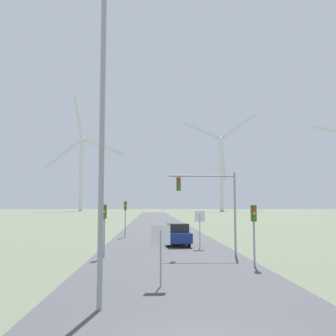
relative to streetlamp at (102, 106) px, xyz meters
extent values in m
cube|color=#47474C|center=(2.83, 43.98, -6.67)|extent=(10.00, 240.00, 0.01)
cylinder|color=#93999E|center=(0.00, 0.00, -1.32)|extent=(0.18, 0.18, 10.71)
cylinder|color=#93999E|center=(2.06, 3.50, -5.50)|extent=(0.07, 0.07, 2.33)
cube|color=white|center=(2.06, 3.49, -4.57)|extent=(0.81, 0.01, 0.81)
cube|color=red|center=(2.06, 3.50, -4.57)|extent=(0.76, 0.02, 0.76)
cylinder|color=#93999E|center=(5.46, 17.67, -5.32)|extent=(0.07, 0.07, 2.69)
cube|color=white|center=(5.46, 17.66, -4.21)|extent=(0.81, 0.01, 0.81)
cube|color=red|center=(5.46, 17.67, -4.21)|extent=(0.76, 0.02, 0.76)
cylinder|color=#93999E|center=(-1.35, 12.59, -4.98)|extent=(0.11, 0.11, 3.38)
cube|color=#4C511E|center=(-1.35, 12.59, -3.73)|extent=(0.28, 0.24, 0.90)
sphere|color=red|center=(-1.35, 12.46, -3.46)|extent=(0.16, 0.16, 0.16)
sphere|color=gold|center=(-1.35, 12.46, -3.73)|extent=(0.16, 0.16, 0.16)
sphere|color=green|center=(-1.35, 12.46, -4.00)|extent=(0.16, 0.16, 0.16)
cylinder|color=#93999E|center=(7.33, 8.56, -4.99)|extent=(0.11, 0.11, 3.35)
cube|color=#4C511E|center=(7.33, 8.56, -3.77)|extent=(0.28, 0.24, 0.90)
sphere|color=red|center=(7.33, 8.42, -3.50)|extent=(0.16, 0.16, 0.16)
sphere|color=gold|center=(7.33, 8.42, -3.77)|extent=(0.16, 0.16, 0.16)
sphere|color=green|center=(7.33, 8.42, -4.04)|extent=(0.16, 0.16, 0.16)
cylinder|color=#93999E|center=(-1.03, 28.31, -4.80)|extent=(0.11, 0.11, 3.73)
cube|color=#4C511E|center=(-1.03, 28.31, -3.39)|extent=(0.28, 0.24, 0.90)
sphere|color=red|center=(-1.03, 28.17, -3.12)|extent=(0.16, 0.16, 0.16)
sphere|color=gold|center=(-1.03, 28.17, -3.39)|extent=(0.16, 0.16, 0.16)
sphere|color=green|center=(-1.03, 28.17, -3.66)|extent=(0.16, 0.16, 0.16)
cylinder|color=#93999E|center=(7.32, 13.36, -3.89)|extent=(0.14, 0.14, 5.56)
cylinder|color=#93999E|center=(5.07, 13.36, -1.36)|extent=(4.49, 0.12, 0.12)
cube|color=#4C511E|center=(3.50, 13.36, -1.91)|extent=(0.28, 0.24, 0.90)
sphere|color=red|center=(3.50, 13.23, -1.64)|extent=(0.18, 0.18, 0.18)
cube|color=navy|center=(3.87, 19.83, -5.94)|extent=(2.12, 4.23, 0.80)
cube|color=#1E2328|center=(3.87, 19.68, -5.19)|extent=(1.72, 2.22, 0.70)
cylinder|color=black|center=(3.05, 21.10, -6.34)|extent=(0.22, 0.66, 0.66)
cylinder|color=black|center=(4.70, 21.10, -6.34)|extent=(0.22, 0.66, 0.66)
cylinder|color=black|center=(3.05, 18.56, -6.34)|extent=(0.22, 0.66, 0.66)
cylinder|color=black|center=(4.70, 18.56, -6.34)|extent=(0.22, 0.66, 0.66)
cylinder|color=silver|center=(-35.44, 195.99, 12.50)|extent=(2.20, 2.20, 38.35)
sphere|color=silver|center=(-35.44, 195.99, 31.68)|extent=(2.60, 2.60, 2.60)
cube|color=silver|center=(-45.05, 196.01, 23.63)|extent=(19.40, 0.54, 16.64)
cube|color=silver|center=(-23.66, 195.97, 27.37)|extent=(22.95, 0.54, 9.86)
cube|color=silver|center=(-37.59, 195.99, 44.03)|extent=(5.87, 0.51, 23.73)
cylinder|color=silver|center=(40.71, 202.80, 13.36)|extent=(2.20, 2.20, 40.06)
sphere|color=silver|center=(40.71, 202.80, 33.39)|extent=(2.60, 2.60, 2.60)
cube|color=silver|center=(30.39, 205.66, 38.52)|extent=(20.39, 6.08, 11.32)
cube|color=silver|center=(41.59, 202.56, 21.55)|extent=(3.53, 1.42, 22.52)
cube|color=silver|center=(50.15, 200.19, 40.10)|extent=(18.96, 5.69, 14.17)
cube|color=silver|center=(100.58, 193.58, 36.66)|extent=(23.44, 4.89, 5.25)
camera|label=1|loc=(1.65, -13.05, -3.30)|focal=42.00mm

